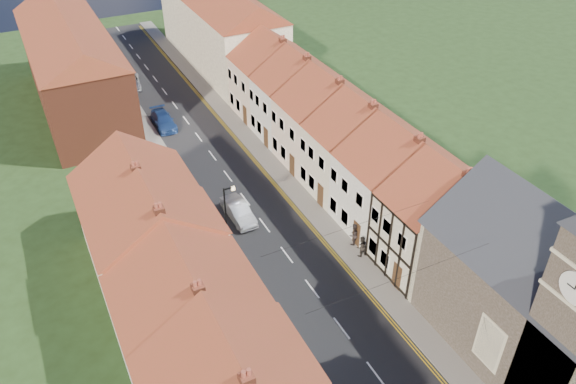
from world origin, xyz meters
The scene contains 21 objects.
road centered at (0.00, 30.00, 0.01)m, with size 7.00×90.00×0.02m, color black.
pavement_left centered at (-4.40, 30.00, 0.06)m, with size 1.80×90.00×0.12m, color gray.
pavement_right centered at (4.40, 30.00, 0.06)m, with size 1.80×90.00×0.12m, color gray.
church centered at (9.36, 3.32, 5.88)m, with size 11.25×14.25×15.20m.
cottage_r_tudor centered at (9.27, 12.70, 4.47)m, with size 8.30×5.20×9.00m.
cottage_r_white_near centered at (9.30, 18.10, 4.47)m, with size 8.30×6.00×9.00m.
cottage_r_cream_mid centered at (9.30, 23.50, 4.48)m, with size 8.30×5.20×9.00m.
cottage_r_pink centered at (9.30, 28.90, 4.47)m, with size 8.30×6.00×9.00m.
cottage_r_white_far centered at (9.30, 34.30, 4.48)m, with size 8.30×5.20×9.00m.
cottage_r_cream_far centered at (9.30, 39.70, 4.47)m, with size 8.30×6.00×9.00m.
cottage_l_white centered at (-9.30, 11.95, 4.37)m, with size 8.30×6.90×8.80m.
cottage_l_brick_mid centered at (-9.30, 18.05, 4.53)m, with size 8.30×5.70×9.10m.
cottage_l_pink centered at (-9.30, 23.85, 4.37)m, with size 8.30×6.30×8.80m.
block_right_far centered at (9.30, 55.00, 5.29)m, with size 8.30×24.20×10.50m.
block_left_far centered at (-9.30, 50.00, 5.29)m, with size 8.30×24.20×10.50m.
lamppost centered at (-3.81, 20.00, 3.54)m, with size 0.88×0.15×6.00m.
car_mid centered at (-1.50, 23.81, 0.72)m, with size 1.52×4.37×1.44m, color #93959A.
car_far centered at (-2.47, 41.79, 0.69)m, with size 1.94×4.78×1.39m, color navy.
car_distant centered at (-3.20, 52.75, 0.67)m, with size 2.22×4.81×1.34m, color #9C9EA3.
pedestrian_right centered at (5.10, 16.73, 1.06)m, with size 0.91×0.71×1.87m, color black.
pedestrian_right_b centered at (4.88, 15.36, 0.99)m, with size 0.84×0.66×1.73m, color black.
Camera 1 is at (-14.23, -10.46, 28.48)m, focal length 35.00 mm.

